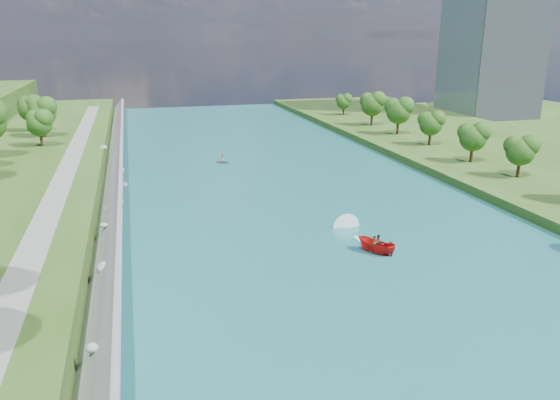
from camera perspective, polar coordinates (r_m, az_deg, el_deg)
name	(u,v)px	position (r m, az deg, el deg)	size (l,w,h in m)	color
ground	(356,264)	(59.83, 7.90, -6.66)	(260.00, 260.00, 0.00)	#2D5119
river_water	(300,209)	(77.38, 2.14, -0.96)	(55.00, 240.00, 0.10)	#195F60
riprap_bank	(109,214)	(72.96, -17.43, -1.42)	(4.81, 236.00, 4.22)	slate
riverside_path	(52,203)	(73.80, -22.68, -0.33)	(3.00, 200.00, 0.10)	gray
office_tower	(495,12)	(179.16, 21.55, 17.77)	(22.00, 22.00, 60.00)	gray
trees_east	(515,149)	(94.63, 23.32, 4.87)	(16.76, 144.16, 11.42)	#224A13
motorboat	(372,243)	(63.60, 9.59, -4.42)	(4.19, 19.17, 2.18)	red
raft	(223,161)	(105.76, -6.00, 4.07)	(3.20, 3.10, 1.66)	gray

